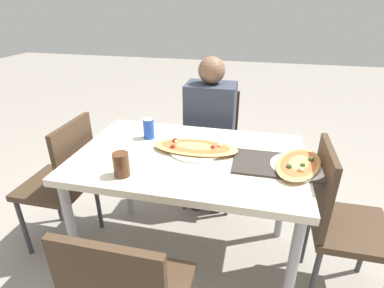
% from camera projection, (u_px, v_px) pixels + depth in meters
% --- Properties ---
extents(ground_plane, '(14.00, 14.00, 0.00)m').
position_uv_depth(ground_plane, '(190.00, 257.00, 1.99)').
color(ground_plane, gray).
extents(dining_table, '(1.25, 0.80, 0.77)m').
position_uv_depth(dining_table, '(189.00, 167.00, 1.68)').
color(dining_table, beige).
rests_on(dining_table, ground_plane).
extents(chair_far_seated, '(0.40, 0.40, 0.91)m').
position_uv_depth(chair_far_seated, '(212.00, 141.00, 2.40)').
color(chair_far_seated, '#3F2D1E').
rests_on(chair_far_seated, ground_plane).
extents(chair_side_left, '(0.40, 0.40, 0.91)m').
position_uv_depth(chair_side_left, '(64.00, 179.00, 1.90)').
color(chair_side_left, '#3F2D1E').
rests_on(chair_side_left, ground_plane).
extents(chair_side_right, '(0.40, 0.40, 0.91)m').
position_uv_depth(chair_side_right, '(339.00, 218.00, 1.56)').
color(chair_side_right, '#3F2D1E').
rests_on(chair_side_right, ground_plane).
extents(person_seated, '(0.36, 0.27, 1.20)m').
position_uv_depth(person_seated, '(210.00, 125.00, 2.22)').
color(person_seated, '#2D2D38').
rests_on(person_seated, ground_plane).
extents(pizza_main, '(0.48, 0.29, 0.05)m').
position_uv_depth(pizza_main, '(195.00, 148.00, 1.68)').
color(pizza_main, white).
rests_on(pizza_main, dining_table).
extents(soda_can, '(0.07, 0.07, 0.12)m').
position_uv_depth(soda_can, '(149.00, 129.00, 1.82)').
color(soda_can, '#1E47B2').
rests_on(soda_can, dining_table).
extents(drink_glass, '(0.08, 0.08, 0.12)m').
position_uv_depth(drink_glass, '(121.00, 165.00, 1.43)').
color(drink_glass, '#4C2D19').
rests_on(drink_glass, dining_table).
extents(serving_tray, '(0.45, 0.27, 0.01)m').
position_uv_depth(serving_tray, '(277.00, 165.00, 1.54)').
color(serving_tray, '#332D28').
rests_on(serving_tray, dining_table).
extents(pizza_second, '(0.32, 0.42, 0.05)m').
position_uv_depth(pizza_second, '(299.00, 165.00, 1.51)').
color(pizza_second, white).
rests_on(pizza_second, dining_table).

